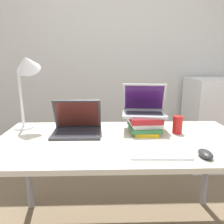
{
  "coord_description": "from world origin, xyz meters",
  "views": [
    {
      "loc": [
        -0.1,
        -0.92,
        1.24
      ],
      "look_at": [
        -0.06,
        0.4,
        0.92
      ],
      "focal_mm": 35.0,
      "sensor_mm": 36.0,
      "label": 1
    }
  ],
  "objects_px": {
    "wireless_keyboard": "(160,154)",
    "mini_fridge": "(210,123)",
    "desk_lamp": "(26,72)",
    "laptop_on_books": "(144,108)",
    "mouse": "(205,154)",
    "soda_can": "(178,125)",
    "book_stack": "(144,123)",
    "laptop_left": "(77,127)"
  },
  "relations": [
    {
      "from": "wireless_keyboard",
      "to": "mini_fridge",
      "type": "distance_m",
      "value": 1.63
    },
    {
      "from": "wireless_keyboard",
      "to": "desk_lamp",
      "type": "xyz_separation_m",
      "value": [
        -0.83,
        0.47,
        0.41
      ]
    },
    {
      "from": "laptop_on_books",
      "to": "mouse",
      "type": "bearing_deg",
      "value": -61.25
    },
    {
      "from": "soda_can",
      "to": "mini_fridge",
      "type": "relative_size",
      "value": 0.12
    },
    {
      "from": "soda_can",
      "to": "desk_lamp",
      "type": "bearing_deg",
      "value": 173.75
    },
    {
      "from": "mouse",
      "to": "mini_fridge",
      "type": "relative_size",
      "value": 0.11
    },
    {
      "from": "desk_lamp",
      "to": "mini_fridge",
      "type": "bearing_deg",
      "value": 26.09
    },
    {
      "from": "mouse",
      "to": "laptop_on_books",
      "type": "bearing_deg",
      "value": 118.75
    },
    {
      "from": "desk_lamp",
      "to": "soda_can",
      "type": "bearing_deg",
      "value": -6.25
    },
    {
      "from": "wireless_keyboard",
      "to": "book_stack",
      "type": "bearing_deg",
      "value": 92.18
    },
    {
      "from": "laptop_left",
      "to": "book_stack",
      "type": "relative_size",
      "value": 1.16
    },
    {
      "from": "laptop_on_books",
      "to": "wireless_keyboard",
      "type": "height_order",
      "value": "laptop_on_books"
    },
    {
      "from": "soda_can",
      "to": "mini_fridge",
      "type": "xyz_separation_m",
      "value": [
        0.71,
        0.97,
        -0.28
      ]
    },
    {
      "from": "laptop_on_books",
      "to": "soda_can",
      "type": "bearing_deg",
      "value": -17.68
    },
    {
      "from": "book_stack",
      "to": "mini_fridge",
      "type": "distance_m",
      "value": 1.35
    },
    {
      "from": "book_stack",
      "to": "laptop_on_books",
      "type": "height_order",
      "value": "laptop_on_books"
    },
    {
      "from": "book_stack",
      "to": "laptop_on_books",
      "type": "distance_m",
      "value": 0.11
    },
    {
      "from": "soda_can",
      "to": "mouse",
      "type": "bearing_deg",
      "value": -86.04
    },
    {
      "from": "wireless_keyboard",
      "to": "soda_can",
      "type": "relative_size",
      "value": 2.65
    },
    {
      "from": "book_stack",
      "to": "laptop_left",
      "type": "bearing_deg",
      "value": -176.49
    },
    {
      "from": "laptop_left",
      "to": "desk_lamp",
      "type": "xyz_separation_m",
      "value": [
        -0.35,
        0.1,
        0.37
      ]
    },
    {
      "from": "laptop_left",
      "to": "laptop_on_books",
      "type": "distance_m",
      "value": 0.49
    },
    {
      "from": "desk_lamp",
      "to": "laptop_left",
      "type": "bearing_deg",
      "value": -16.08
    },
    {
      "from": "soda_can",
      "to": "desk_lamp",
      "type": "distance_m",
      "value": 1.1
    },
    {
      "from": "soda_can",
      "to": "book_stack",
      "type": "bearing_deg",
      "value": 169.02
    },
    {
      "from": "desk_lamp",
      "to": "mini_fridge",
      "type": "distance_m",
      "value": 2.05
    },
    {
      "from": "mouse",
      "to": "soda_can",
      "type": "height_order",
      "value": "soda_can"
    },
    {
      "from": "laptop_left",
      "to": "book_stack",
      "type": "xyz_separation_m",
      "value": [
        0.47,
        0.03,
        0.01
      ]
    },
    {
      "from": "laptop_left",
      "to": "book_stack",
      "type": "bearing_deg",
      "value": 3.51
    },
    {
      "from": "soda_can",
      "to": "desk_lamp",
      "type": "relative_size",
      "value": 0.22
    },
    {
      "from": "desk_lamp",
      "to": "book_stack",
      "type": "bearing_deg",
      "value": -4.95
    },
    {
      "from": "soda_can",
      "to": "wireless_keyboard",
      "type": "bearing_deg",
      "value": -119.88
    },
    {
      "from": "book_stack",
      "to": "desk_lamp",
      "type": "distance_m",
      "value": 0.89
    },
    {
      "from": "laptop_left",
      "to": "desk_lamp",
      "type": "bearing_deg",
      "value": 163.92
    },
    {
      "from": "mouse",
      "to": "laptop_left",
      "type": "bearing_deg",
      "value": 151.07
    },
    {
      "from": "laptop_on_books",
      "to": "desk_lamp",
      "type": "bearing_deg",
      "value": 177.01
    },
    {
      "from": "laptop_left",
      "to": "soda_can",
      "type": "bearing_deg",
      "value": -1.16
    },
    {
      "from": "laptop_left",
      "to": "book_stack",
      "type": "height_order",
      "value": "laptop_left"
    },
    {
      "from": "mouse",
      "to": "soda_can",
      "type": "relative_size",
      "value": 0.93
    },
    {
      "from": "laptop_left",
      "to": "wireless_keyboard",
      "type": "distance_m",
      "value": 0.61
    },
    {
      "from": "book_stack",
      "to": "wireless_keyboard",
      "type": "distance_m",
      "value": 0.4
    },
    {
      "from": "laptop_left",
      "to": "mouse",
      "type": "bearing_deg",
      "value": -28.93
    }
  ]
}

